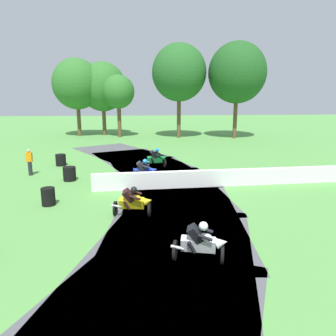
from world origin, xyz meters
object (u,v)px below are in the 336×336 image
Objects in this scene: tire_stack_mid_b at (69,174)px; motorcycle_lead_white at (201,243)px; motorcycle_trailing_blue at (144,171)px; tire_stack_far at (61,160)px; motorcycle_fourth_green at (156,159)px; motorcycle_chase_yellow at (133,202)px; track_marshal at (30,162)px; tire_stack_mid_a at (48,197)px.

motorcycle_lead_white is at bearing -58.90° from tire_stack_mid_b.
tire_stack_far is at bearing 139.87° from motorcycle_trailing_blue.
tire_stack_mid_b is at bearing 170.17° from motorcycle_trailing_blue.
motorcycle_fourth_green is 5.80m from tire_stack_mid_b.
track_marshal is (-6.47, 7.33, 0.19)m from motorcycle_chase_yellow.
tire_stack_far is (-7.34, 13.80, -0.24)m from motorcycle_lead_white.
motorcycle_fourth_green is 2.13× the size of tire_stack_mid_a.
motorcycle_trailing_blue is 3.63m from motorcycle_fourth_green.
tire_stack_far is at bearing 168.86° from motorcycle_fourth_green.
motorcycle_lead_white is 2.13× the size of tire_stack_mid_a.
tire_stack_mid_a is 8.42m from tire_stack_far.
motorcycle_fourth_green is at bearing 76.90° from motorcycle_trailing_blue.
motorcycle_chase_yellow is 2.13× the size of tire_stack_mid_b.
motorcycle_fourth_green is (0.82, 3.54, 0.00)m from motorcycle_trailing_blue.
tire_stack_mid_b is (-5.86, 9.71, -0.24)m from motorcycle_lead_white.
track_marshal reaches higher than motorcycle_lead_white.
motorcycle_fourth_green reaches higher than tire_stack_far.
motorcycle_lead_white reaches higher than tire_stack_mid_b.
motorcycle_chase_yellow is 8.77m from motorcycle_fourth_green.
motorcycle_chase_yellow is at bearing -94.88° from motorcycle_trailing_blue.
motorcycle_fourth_green is (-0.79, 12.51, 0.01)m from motorcycle_lead_white.
motorcycle_chase_yellow reaches higher than tire_stack_mid_b.
tire_stack_mid_a is 1.00× the size of tire_stack_mid_b.
motorcycle_chase_yellow is 11.28m from tire_stack_far.
motorcycle_lead_white is at bearing -61.85° from motorcycle_chase_yellow.
motorcycle_lead_white is at bearing -43.15° from tire_stack_mid_a.
motorcycle_fourth_green is 8.66m from tire_stack_mid_a.
track_marshal is (-7.73, -1.34, 0.16)m from motorcycle_fourth_green.
motorcycle_lead_white is 11.35m from tire_stack_mid_b.
motorcycle_chase_yellow is 5.16m from motorcycle_trailing_blue.
motorcycle_trailing_blue is 7.49m from tire_stack_far.
motorcycle_trailing_blue reaches higher than tire_stack_mid_b.
motorcycle_chase_yellow is 1.01× the size of motorcycle_trailing_blue.
tire_stack_mid_a is at bearing -90.20° from tire_stack_mid_b.
motorcycle_chase_yellow is at bearing -23.60° from tire_stack_mid_a.
tire_stack_mid_a is 6.27m from track_marshal.
motorcycle_fourth_green reaches higher than motorcycle_trailing_blue.
motorcycle_fourth_green is 7.85m from track_marshal.
motorcycle_trailing_blue is at bearing -17.61° from track_marshal.
tire_stack_mid_a is (-3.82, 1.67, -0.23)m from motorcycle_chase_yellow.
track_marshal reaches higher than motorcycle_trailing_blue.
motorcycle_fourth_green reaches higher than motorcycle_lead_white.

